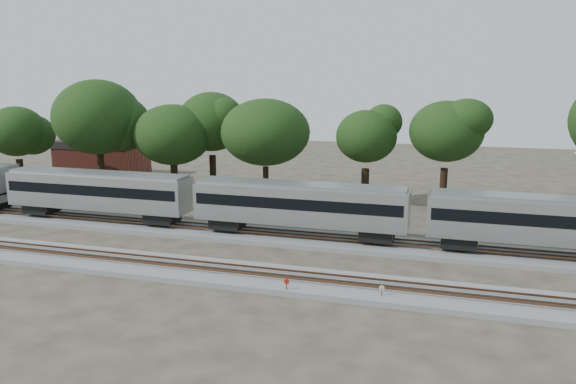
% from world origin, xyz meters
% --- Properties ---
extents(ground, '(160.00, 160.00, 0.00)m').
position_xyz_m(ground, '(0.00, 0.00, 0.00)').
color(ground, '#383328').
rests_on(ground, ground).
extents(track_far, '(160.00, 5.00, 0.73)m').
position_xyz_m(track_far, '(0.00, 6.00, 0.21)').
color(track_far, slate).
rests_on(track_far, ground).
extents(track_near, '(160.00, 5.00, 0.73)m').
position_xyz_m(track_near, '(0.00, -4.00, 0.21)').
color(track_near, slate).
rests_on(track_near, ground).
extents(train, '(96.92, 3.35, 4.94)m').
position_xyz_m(train, '(3.43, 6.00, 3.39)').
color(train, '#B8BBC0').
rests_on(train, ground).
extents(switch_stand_red, '(0.36, 0.07, 1.15)m').
position_xyz_m(switch_stand_red, '(5.73, -6.21, 0.73)').
color(switch_stand_red, '#512D19').
rests_on(switch_stand_red, ground).
extents(switch_stand_white, '(0.34, 0.11, 1.07)m').
position_xyz_m(switch_stand_white, '(11.87, -5.42, 0.68)').
color(switch_stand_white, '#512D19').
rests_on(switch_stand_white, ground).
extents(switch_lever, '(0.57, 0.45, 0.30)m').
position_xyz_m(switch_lever, '(6.19, -5.67, 0.15)').
color(switch_lever, '#512D19').
rests_on(switch_lever, ground).
extents(brick_building, '(11.89, 8.91, 5.39)m').
position_xyz_m(brick_building, '(-31.60, 28.31, 2.71)').
color(brick_building, brown).
rests_on(brick_building, ground).
extents(tree_0, '(7.62, 7.62, 10.74)m').
position_xyz_m(tree_0, '(-35.52, 16.72, 7.47)').
color(tree_0, black).
rests_on(tree_0, ground).
extents(tree_1, '(9.55, 9.55, 13.46)m').
position_xyz_m(tree_1, '(-24.55, 17.69, 9.38)').
color(tree_1, black).
rests_on(tree_1, ground).
extents(tree_2, '(7.56, 7.56, 10.66)m').
position_xyz_m(tree_2, '(-15.63, 19.14, 7.41)').
color(tree_2, black).
rests_on(tree_2, ground).
extents(tree_3, '(8.92, 8.92, 12.57)m').
position_xyz_m(tree_3, '(-12.09, 22.31, 8.76)').
color(tree_3, black).
rests_on(tree_3, ground).
extents(tree_4, '(8.33, 8.33, 11.74)m').
position_xyz_m(tree_4, '(-3.77, 17.76, 8.18)').
color(tree_4, black).
rests_on(tree_4, ground).
extents(tree_5, '(7.84, 7.84, 11.06)m').
position_xyz_m(tree_5, '(6.67, 21.14, 7.70)').
color(tree_5, black).
rests_on(tree_5, ground).
extents(tree_6, '(8.61, 8.61, 12.15)m').
position_xyz_m(tree_6, '(15.01, 21.31, 8.46)').
color(tree_6, black).
rests_on(tree_6, ground).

